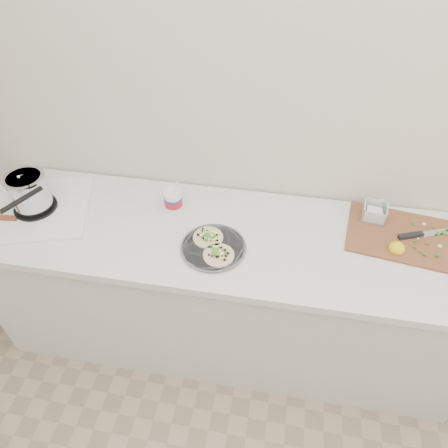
% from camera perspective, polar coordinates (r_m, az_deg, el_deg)
% --- Properties ---
extents(counter, '(2.44, 0.66, 0.90)m').
position_cam_1_polar(counter, '(2.16, 0.36, -9.54)').
color(counter, silver).
rests_on(counter, ground).
extents(stove, '(0.60, 0.57, 0.24)m').
position_cam_1_polar(stove, '(2.08, -25.77, 3.42)').
color(stove, silver).
rests_on(stove, counter).
extents(taco_plate, '(0.29, 0.29, 0.04)m').
position_cam_1_polar(taco_plate, '(1.73, -1.54, -3.15)').
color(taco_plate, '#55565C').
rests_on(taco_plate, counter).
extents(tub, '(0.09, 0.09, 0.20)m').
position_cam_1_polar(tub, '(1.91, -7.22, 3.63)').
color(tub, white).
rests_on(tub, counter).
extents(cutboard, '(0.53, 0.40, 0.08)m').
position_cam_1_polar(cutboard, '(1.96, 24.05, -1.03)').
color(cutboard, brown).
rests_on(cutboard, counter).
extents(bacon_plate, '(0.24, 0.24, 0.02)m').
position_cam_1_polar(bacon_plate, '(2.14, -29.12, 0.59)').
color(bacon_plate, tan).
rests_on(bacon_plate, counter).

